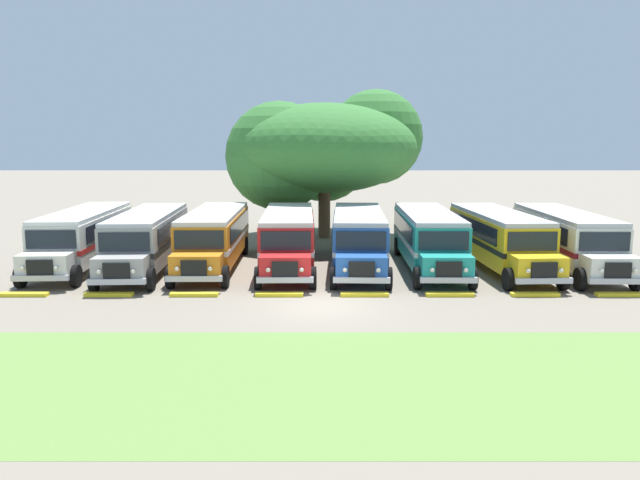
{
  "coord_description": "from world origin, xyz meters",
  "views": [
    {
      "loc": [
        -0.08,
        -23.54,
        6.43
      ],
      "look_at": [
        0.0,
        6.36,
        1.6
      ],
      "focal_mm": 34.84,
      "sensor_mm": 36.0,
      "label": 1
    }
  ],
  "objects_px": {
    "parked_bus_slot_1": "(145,237)",
    "parked_bus_slot_3": "(287,236)",
    "parked_bus_slot_2": "(213,236)",
    "parked_bus_slot_4": "(357,236)",
    "broad_shade_tree": "(322,149)",
    "parked_bus_slot_0": "(82,235)",
    "parked_bus_slot_6": "(497,237)",
    "parked_bus_slot_7": "(564,237)",
    "parked_bus_slot_5": "(427,236)"
  },
  "relations": [
    {
      "from": "parked_bus_slot_0",
      "to": "broad_shade_tree",
      "type": "relative_size",
      "value": 0.84
    },
    {
      "from": "parked_bus_slot_3",
      "to": "parked_bus_slot_6",
      "type": "distance_m",
      "value": 10.68
    },
    {
      "from": "parked_bus_slot_2",
      "to": "parked_bus_slot_4",
      "type": "xyz_separation_m",
      "value": [
        7.4,
        -0.27,
        0.0
      ]
    },
    {
      "from": "parked_bus_slot_6",
      "to": "broad_shade_tree",
      "type": "xyz_separation_m",
      "value": [
        -8.83,
        10.36,
        4.25
      ]
    },
    {
      "from": "parked_bus_slot_2",
      "to": "parked_bus_slot_7",
      "type": "distance_m",
      "value": 17.89
    },
    {
      "from": "parked_bus_slot_1",
      "to": "parked_bus_slot_6",
      "type": "xyz_separation_m",
      "value": [
        17.8,
        0.16,
        0.0
      ]
    },
    {
      "from": "parked_bus_slot_2",
      "to": "parked_bus_slot_6",
      "type": "relative_size",
      "value": 1.0
    },
    {
      "from": "parked_bus_slot_2",
      "to": "parked_bus_slot_3",
      "type": "relative_size",
      "value": 1.0
    },
    {
      "from": "broad_shade_tree",
      "to": "parked_bus_slot_3",
      "type": "bearing_deg",
      "value": -100.33
    },
    {
      "from": "parked_bus_slot_4",
      "to": "parked_bus_slot_5",
      "type": "relative_size",
      "value": 1.0
    },
    {
      "from": "parked_bus_slot_2",
      "to": "parked_bus_slot_5",
      "type": "relative_size",
      "value": 1.0
    },
    {
      "from": "parked_bus_slot_0",
      "to": "parked_bus_slot_3",
      "type": "relative_size",
      "value": 1.0
    },
    {
      "from": "parked_bus_slot_1",
      "to": "parked_bus_slot_3",
      "type": "bearing_deg",
      "value": 89.95
    },
    {
      "from": "parked_bus_slot_0",
      "to": "parked_bus_slot_1",
      "type": "height_order",
      "value": "same"
    },
    {
      "from": "parked_bus_slot_0",
      "to": "broad_shade_tree",
      "type": "distance_m",
      "value": 16.42
    },
    {
      "from": "parked_bus_slot_0",
      "to": "parked_bus_slot_6",
      "type": "distance_m",
      "value": 21.27
    },
    {
      "from": "parked_bus_slot_2",
      "to": "parked_bus_slot_5",
      "type": "xyz_separation_m",
      "value": [
        10.95,
        -0.26,
        0.0
      ]
    },
    {
      "from": "parked_bus_slot_7",
      "to": "broad_shade_tree",
      "type": "relative_size",
      "value": 0.84
    },
    {
      "from": "parked_bus_slot_5",
      "to": "parked_bus_slot_7",
      "type": "xyz_separation_m",
      "value": [
        6.94,
        -0.2,
        0.0
      ]
    },
    {
      "from": "parked_bus_slot_2",
      "to": "parked_bus_slot_1",
      "type": "bearing_deg",
      "value": -80.98
    },
    {
      "from": "parked_bus_slot_1",
      "to": "parked_bus_slot_7",
      "type": "distance_m",
      "value": 21.19
    },
    {
      "from": "parked_bus_slot_7",
      "to": "parked_bus_slot_2",
      "type": "bearing_deg",
      "value": -91.0
    },
    {
      "from": "parked_bus_slot_7",
      "to": "parked_bus_slot_5",
      "type": "bearing_deg",
      "value": -91.19
    },
    {
      "from": "parked_bus_slot_0",
      "to": "parked_bus_slot_1",
      "type": "xyz_separation_m",
      "value": [
        3.47,
        -0.67,
        0.0
      ]
    },
    {
      "from": "parked_bus_slot_3",
      "to": "parked_bus_slot_4",
      "type": "relative_size",
      "value": 1.0
    },
    {
      "from": "parked_bus_slot_0",
      "to": "parked_bus_slot_5",
      "type": "height_order",
      "value": "same"
    },
    {
      "from": "parked_bus_slot_6",
      "to": "parked_bus_slot_5",
      "type": "bearing_deg",
      "value": -95.3
    },
    {
      "from": "parked_bus_slot_4",
      "to": "parked_bus_slot_6",
      "type": "height_order",
      "value": "same"
    },
    {
      "from": "parked_bus_slot_2",
      "to": "parked_bus_slot_7",
      "type": "height_order",
      "value": "same"
    },
    {
      "from": "broad_shade_tree",
      "to": "parked_bus_slot_4",
      "type": "bearing_deg",
      "value": -80.42
    },
    {
      "from": "parked_bus_slot_1",
      "to": "broad_shade_tree",
      "type": "bearing_deg",
      "value": 136.78
    },
    {
      "from": "parked_bus_slot_0",
      "to": "parked_bus_slot_4",
      "type": "height_order",
      "value": "same"
    },
    {
      "from": "parked_bus_slot_6",
      "to": "parked_bus_slot_1",
      "type": "bearing_deg",
      "value": -92.42
    },
    {
      "from": "parked_bus_slot_2",
      "to": "broad_shade_tree",
      "type": "relative_size",
      "value": 0.84
    },
    {
      "from": "parked_bus_slot_1",
      "to": "parked_bus_slot_5",
      "type": "height_order",
      "value": "same"
    },
    {
      "from": "parked_bus_slot_1",
      "to": "parked_bus_slot_6",
      "type": "bearing_deg",
      "value": 87.74
    },
    {
      "from": "parked_bus_slot_0",
      "to": "parked_bus_slot_6",
      "type": "height_order",
      "value": "same"
    },
    {
      "from": "parked_bus_slot_4",
      "to": "parked_bus_slot_2",
      "type": "bearing_deg",
      "value": -89.91
    },
    {
      "from": "parked_bus_slot_7",
      "to": "parked_bus_slot_3",
      "type": "bearing_deg",
      "value": -90.46
    },
    {
      "from": "parked_bus_slot_3",
      "to": "broad_shade_tree",
      "type": "xyz_separation_m",
      "value": [
        1.86,
        10.18,
        4.25
      ]
    },
    {
      "from": "parked_bus_slot_5",
      "to": "parked_bus_slot_6",
      "type": "distance_m",
      "value": 3.55
    },
    {
      "from": "parked_bus_slot_3",
      "to": "parked_bus_slot_7",
      "type": "distance_m",
      "value": 14.07
    },
    {
      "from": "parked_bus_slot_2",
      "to": "parked_bus_slot_7",
      "type": "bearing_deg",
      "value": 87.74
    },
    {
      "from": "parked_bus_slot_4",
      "to": "parked_bus_slot_5",
      "type": "height_order",
      "value": "same"
    },
    {
      "from": "parked_bus_slot_3",
      "to": "parked_bus_slot_6",
      "type": "xyz_separation_m",
      "value": [
        10.68,
        -0.18,
        0.0
      ]
    },
    {
      "from": "parked_bus_slot_5",
      "to": "broad_shade_tree",
      "type": "height_order",
      "value": "broad_shade_tree"
    },
    {
      "from": "parked_bus_slot_2",
      "to": "parked_bus_slot_5",
      "type": "distance_m",
      "value": 10.95
    },
    {
      "from": "parked_bus_slot_4",
      "to": "parked_bus_slot_7",
      "type": "bearing_deg",
      "value": 91.16
    },
    {
      "from": "parked_bus_slot_3",
      "to": "parked_bus_slot_2",
      "type": "bearing_deg",
      "value": -94.84
    },
    {
      "from": "parked_bus_slot_0",
      "to": "parked_bus_slot_2",
      "type": "height_order",
      "value": "same"
    }
  ]
}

